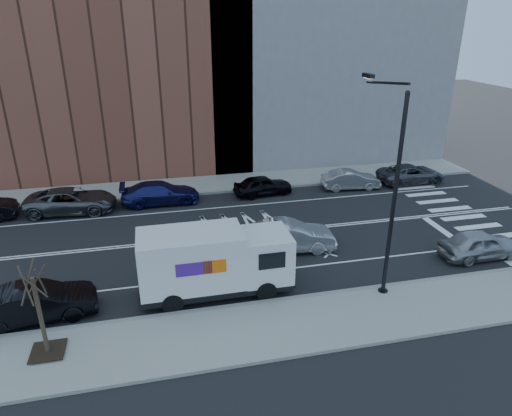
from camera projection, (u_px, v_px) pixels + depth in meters
name	position (u px, v px, depth m)	size (l,w,h in m)	color
ground	(208.00, 238.00, 25.89)	(120.00, 120.00, 0.00)	black
sidewalk_near	(237.00, 334.00, 17.95)	(44.00, 3.60, 0.15)	gray
sidewalk_far	(193.00, 185.00, 33.77)	(44.00, 3.60, 0.15)	gray
curb_near	(229.00, 307.00, 19.56)	(44.00, 0.25, 0.17)	gray
curb_far	(195.00, 194.00, 32.14)	(44.00, 0.25, 0.17)	gray
crosswalk	(456.00, 213.00, 29.19)	(3.00, 14.00, 0.01)	white
road_markings	(208.00, 238.00, 25.88)	(40.00, 8.60, 0.01)	white
bldg_brick	(68.00, 26.00, 34.01)	(26.00, 10.00, 22.00)	brown
streetlight	(390.00, 185.00, 19.15)	(0.44, 4.02, 9.34)	black
street_tree	(42.00, 323.00, 16.33)	(1.20, 1.20, 3.75)	black
fedex_van	(214.00, 261.00, 20.14)	(6.83, 2.46, 3.11)	black
far_parked_c	(71.00, 201.00, 29.09)	(2.57, 5.57, 1.55)	#4D5055
far_parked_d	(160.00, 193.00, 30.45)	(2.09, 5.15, 1.49)	navy
far_parked_e	(263.00, 185.00, 31.96)	(1.65, 4.10, 1.40)	black
far_parked_f	(351.00, 180.00, 33.12)	(1.46, 4.18, 1.38)	#9F9FA3
far_parked_g	(411.00, 174.00, 34.33)	(2.31, 5.01, 1.39)	#47494F
driving_sedan	(288.00, 236.00, 24.27)	(1.72, 4.95, 1.63)	silver
near_parked_rear_a	(36.00, 303.00, 18.67)	(1.64, 4.70, 1.55)	black
near_parked_front	(480.00, 244.00, 23.57)	(1.74, 4.31, 1.47)	#A3A2A7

